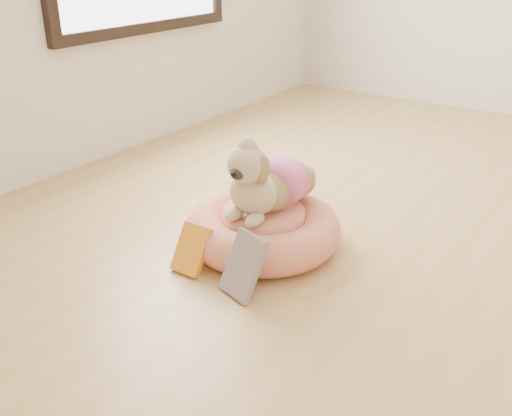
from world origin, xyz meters
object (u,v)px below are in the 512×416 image
Objects in this scene: book_yellow at (191,249)px; book_white at (243,266)px; dog at (267,169)px; pet_bed at (263,229)px.

book_white is (0.25, -0.01, 0.02)m from book_yellow.
book_yellow is (-0.12, -0.32, -0.24)m from dog.
book_white is at bearing -67.14° from pet_bed.
book_yellow is (-0.11, -0.30, 0.01)m from pet_bed.
dog is (0.00, 0.02, 0.25)m from pet_bed.
dog is at bearing 127.90° from book_white.
dog is at bearing 69.65° from book_yellow.
pet_bed is 3.32× the size of book_yellow.
dog is 2.45× the size of book_yellow.
pet_bed is 0.32m from book_yellow.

